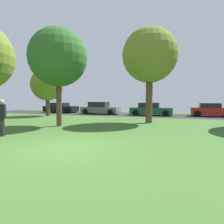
# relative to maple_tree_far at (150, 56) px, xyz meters

# --- Properties ---
(ground_plane) EXTENTS (44.00, 44.00, 0.00)m
(ground_plane) POSITION_rel_maple_tree_far_xyz_m (-1.64, -8.68, -4.96)
(ground_plane) COLOR #3D6628
(road_strip) EXTENTS (44.00, 6.40, 0.01)m
(road_strip) POSITION_rel_maple_tree_far_xyz_m (-1.64, 7.32, -4.96)
(road_strip) COLOR #28282B
(road_strip) RESTS_ON ground_plane
(maple_tree_far) EXTENTS (4.03, 4.03, 7.02)m
(maple_tree_far) POSITION_rel_maple_tree_far_xyz_m (0.00, 0.00, 0.00)
(maple_tree_far) COLOR brown
(maple_tree_far) RESTS_ON ground_plane
(birch_tree_lone) EXTENTS (3.44, 3.44, 5.07)m
(birch_tree_lone) POSITION_rel_maple_tree_far_xyz_m (-11.15, 2.57, -1.62)
(birch_tree_lone) COLOR brown
(birch_tree_lone) RESTS_ON ground_plane
(oak_tree_center) EXTENTS (3.74, 3.74, 6.31)m
(oak_tree_center) POSITION_rel_maple_tree_far_xyz_m (-5.29, -3.76, -0.54)
(oak_tree_center) COLOR brown
(oak_tree_center) RESTS_ON ground_plane
(person_catcher) EXTENTS (0.39, 0.35, 1.74)m
(person_catcher) POSITION_rel_maple_tree_far_xyz_m (-5.78, -7.59, -3.99)
(person_catcher) COLOR black
(person_catcher) RESTS_ON ground_plane
(parked_car_black) EXTENTS (4.50, 2.11, 1.33)m
(parked_car_black) POSITION_rel_maple_tree_far_xyz_m (-12.98, 7.57, -4.34)
(parked_car_black) COLOR black
(parked_car_black) RESTS_ON ground_plane
(parked_car_grey) EXTENTS (4.58, 2.05, 1.47)m
(parked_car_grey) POSITION_rel_maple_tree_far_xyz_m (-6.90, 6.94, -4.29)
(parked_car_grey) COLOR slate
(parked_car_grey) RESTS_ON ground_plane
(parked_car_green) EXTENTS (4.57, 1.92, 1.41)m
(parked_car_green) POSITION_rel_maple_tree_far_xyz_m (-0.81, 6.94, -4.31)
(parked_car_green) COLOR #195633
(parked_car_green) RESTS_ON ground_plane
(parked_car_red) EXTENTS (4.00, 2.07, 1.38)m
(parked_car_red) POSITION_rel_maple_tree_far_xyz_m (5.29, 7.60, -4.31)
(parked_car_red) COLOR #B21E1E
(parked_car_red) RESTS_ON ground_plane
(street_lamp_post) EXTENTS (0.14, 0.14, 4.50)m
(street_lamp_post) POSITION_rel_maple_tree_far_xyz_m (-0.71, 3.52, -2.71)
(street_lamp_post) COLOR #2D2D33
(street_lamp_post) RESTS_ON ground_plane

